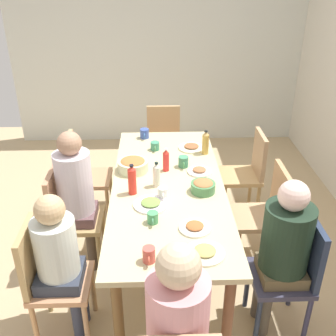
{
  "coord_description": "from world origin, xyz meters",
  "views": [
    {
      "loc": [
        2.78,
        -0.1,
        2.4
      ],
      "look_at": [
        0.0,
        0.0,
        0.93
      ],
      "focal_mm": 42.68,
      "sensor_mm": 36.0,
      "label": 1
    }
  ],
  "objects_px": {
    "plate_2": "(199,171)",
    "plate_3": "(151,204)",
    "dining_table": "(168,193)",
    "person_2": "(177,325)",
    "bottle_1": "(157,175)",
    "bottle_2": "(132,180)",
    "cup_4": "(183,162)",
    "person_4": "(77,190)",
    "chair_4": "(69,214)",
    "person_1": "(284,245)",
    "chair_7": "(49,275)",
    "cup_5": "(163,193)",
    "bowl_1": "(133,165)",
    "cup_1": "(153,218)",
    "bottle_3": "(166,160)",
    "plate_0": "(191,147)",
    "plate_1": "(195,227)",
    "person_7": "(59,256)",
    "chair_6": "(164,141)",
    "chair_1": "(293,269)",
    "chair_5": "(266,210)",
    "cup_3": "(144,134)",
    "bowl_0": "(203,186)",
    "chair_0": "(248,170)",
    "cup_0": "(155,146)",
    "cup_2": "(149,255)",
    "chair_3": "(82,172)",
    "plate_4": "(205,252)",
    "bottle_0": "(205,143)"
  },
  "relations": [
    {
      "from": "dining_table",
      "to": "person_2",
      "type": "distance_m",
      "value": 1.38
    },
    {
      "from": "chair_6",
      "to": "bottle_3",
      "type": "distance_m",
      "value": 1.28
    },
    {
      "from": "bowl_1",
      "to": "cup_1",
      "type": "xyz_separation_m",
      "value": [
        0.76,
        0.17,
        -0.02
      ]
    },
    {
      "from": "chair_3",
      "to": "bottle_3",
      "type": "bearing_deg",
      "value": 59.37
    },
    {
      "from": "chair_7",
      "to": "person_7",
      "type": "bearing_deg",
      "value": 90.0
    },
    {
      "from": "chair_3",
      "to": "chair_6",
      "type": "bearing_deg",
      "value": 131.84
    },
    {
      "from": "chair_0",
      "to": "bottle_2",
      "type": "height_order",
      "value": "bottle_2"
    },
    {
      "from": "person_2",
      "to": "bottle_0",
      "type": "height_order",
      "value": "person_2"
    },
    {
      "from": "dining_table",
      "to": "chair_4",
      "type": "height_order",
      "value": "chair_4"
    },
    {
      "from": "person_1",
      "to": "chair_5",
      "type": "height_order",
      "value": "person_1"
    },
    {
      "from": "plate_3",
      "to": "bottle_1",
      "type": "xyz_separation_m",
      "value": [
        -0.28,
        0.05,
        0.09
      ]
    },
    {
      "from": "person_7",
      "to": "bottle_2",
      "type": "bearing_deg",
      "value": 142.62
    },
    {
      "from": "cup_3",
      "to": "bottle_2",
      "type": "bearing_deg",
      "value": -3.92
    },
    {
      "from": "chair_0",
      "to": "person_1",
      "type": "bearing_deg",
      "value": -3.54
    },
    {
      "from": "person_2",
      "to": "cup_0",
      "type": "height_order",
      "value": "person_2"
    },
    {
      "from": "dining_table",
      "to": "cup_2",
      "type": "height_order",
      "value": "cup_2"
    },
    {
      "from": "plate_0",
      "to": "plate_1",
      "type": "bearing_deg",
      "value": -3.94
    },
    {
      "from": "cup_4",
      "to": "cup_5",
      "type": "xyz_separation_m",
      "value": [
        0.51,
        -0.19,
        -0.0
      ]
    },
    {
      "from": "chair_0",
      "to": "person_7",
      "type": "xyz_separation_m",
      "value": [
        1.45,
        -1.56,
        0.17
      ]
    },
    {
      "from": "plate_2",
      "to": "bottle_1",
      "type": "bearing_deg",
      "value": -59.47
    },
    {
      "from": "person_1",
      "to": "chair_4",
      "type": "bearing_deg",
      "value": -114.8
    },
    {
      "from": "person_1",
      "to": "dining_table",
      "type": "bearing_deg",
      "value": -134.43
    },
    {
      "from": "dining_table",
      "to": "chair_1",
      "type": "bearing_deg",
      "value": 48.83
    },
    {
      "from": "chair_5",
      "to": "person_2",
      "type": "bearing_deg",
      "value": -31.03
    },
    {
      "from": "bowl_0",
      "to": "dining_table",
      "type": "bearing_deg",
      "value": -114.13
    },
    {
      "from": "cup_4",
      "to": "chair_4",
      "type": "bearing_deg",
      "value": -72.65
    },
    {
      "from": "plate_2",
      "to": "plate_3",
      "type": "distance_m",
      "value": 0.64
    },
    {
      "from": "bowl_0",
      "to": "chair_4",
      "type": "bearing_deg",
      "value": -96.25
    },
    {
      "from": "dining_table",
      "to": "bottle_2",
      "type": "distance_m",
      "value": 0.36
    },
    {
      "from": "chair_6",
      "to": "bowl_1",
      "type": "height_order",
      "value": "chair_6"
    },
    {
      "from": "cup_5",
      "to": "chair_7",
      "type": "bearing_deg",
      "value": -56.48
    },
    {
      "from": "person_1",
      "to": "plate_1",
      "type": "xyz_separation_m",
      "value": [
        -0.12,
        -0.58,
        0.07
      ]
    },
    {
      "from": "chair_1",
      "to": "cup_4",
      "type": "relative_size",
      "value": 7.33
    },
    {
      "from": "chair_7",
      "to": "bottle_3",
      "type": "bearing_deg",
      "value": 139.63
    },
    {
      "from": "cup_3",
      "to": "chair_1",
      "type": "bearing_deg",
      "value": 31.81
    },
    {
      "from": "bowl_0",
      "to": "chair_0",
      "type": "bearing_deg",
      "value": 146.45
    },
    {
      "from": "cup_5",
      "to": "bottle_0",
      "type": "xyz_separation_m",
      "value": [
        -0.77,
        0.41,
        0.06
      ]
    },
    {
      "from": "plate_3",
      "to": "person_2",
      "type": "bearing_deg",
      "value": 7.28
    },
    {
      "from": "dining_table",
      "to": "person_2",
      "type": "bearing_deg",
      "value": 0.0
    },
    {
      "from": "cup_4",
      "to": "person_4",
      "type": "bearing_deg",
      "value": -71.0
    },
    {
      "from": "chair_1",
      "to": "bottle_3",
      "type": "distance_m",
      "value": 1.33
    },
    {
      "from": "chair_4",
      "to": "chair_7",
      "type": "bearing_deg",
      "value": 0.0
    },
    {
      "from": "person_4",
      "to": "person_1",
      "type": "bearing_deg",
      "value": 63.87
    },
    {
      "from": "bowl_1",
      "to": "bottle_3",
      "type": "height_order",
      "value": "bottle_3"
    },
    {
      "from": "plate_4",
      "to": "cup_1",
      "type": "height_order",
      "value": "cup_1"
    },
    {
      "from": "cup_1",
      "to": "person_1",
      "type": "bearing_deg",
      "value": 76.56
    },
    {
      "from": "chair_0",
      "to": "cup_4",
      "type": "distance_m",
      "value": 0.86
    },
    {
      "from": "person_2",
      "to": "chair_5",
      "type": "distance_m",
      "value": 1.63
    },
    {
      "from": "person_1",
      "to": "person_7",
      "type": "xyz_separation_m",
      "value": [
        0.0,
        -1.47,
        -0.05
      ]
    },
    {
      "from": "cup_5",
      "to": "plate_2",
      "type": "bearing_deg",
      "value": 141.54
    }
  ]
}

